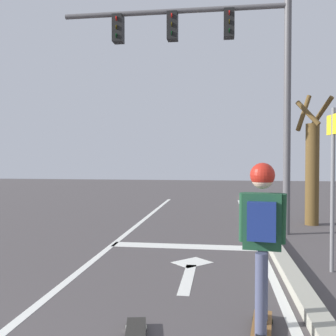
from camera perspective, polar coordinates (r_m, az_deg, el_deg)
The scene contains 12 objects.
lane_line_center at distance 6.43m, azimuth -12.16°, elevation -14.12°, with size 0.12×20.00×0.01m, color silver.
lane_line_curbside at distance 6.11m, azimuth 15.07°, elevation -14.96°, with size 0.12×20.00×0.01m, color silver.
stop_bar at distance 7.63m, azimuth 3.10°, elevation -11.58°, with size 3.02×0.40×0.01m, color silver.
lane_arrow_stem at distance 5.71m, azimuth 2.95°, elevation -16.09°, with size 0.16×1.40×0.01m, color silver.
lane_arrow_head at distance 6.53m, azimuth 3.61°, elevation -13.84°, with size 0.56×0.44×0.01m, color silver.
curb_strip at distance 6.13m, azimuth 17.47°, elevation -14.28°, with size 0.24×24.00×0.14m, color #A29F8E.
skateboard at distance 4.14m, azimuth 13.75°, elevation -22.23°, with size 0.31×0.89×0.08m.
skater at distance 3.83m, azimuth 13.84°, elevation -8.20°, with size 0.44×0.61×1.60m.
spare_skateboard at distance 3.90m, azimuth -4.88°, elevation -23.71°, with size 0.34×0.81×0.08m.
traffic_signal_mast at distance 9.20m, azimuth 7.40°, elevation 15.94°, with size 5.28×0.34×5.39m.
street_sign_post at distance 6.28m, azimuth 23.35°, elevation 0.29°, with size 0.08×0.44×2.48m.
roadside_tree at distance 10.53m, azimuth 20.66°, elevation 0.11°, with size 0.98×0.99×3.40m.
Camera 1 is at (2.62, 0.19, 1.73)m, focal length 40.92 mm.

